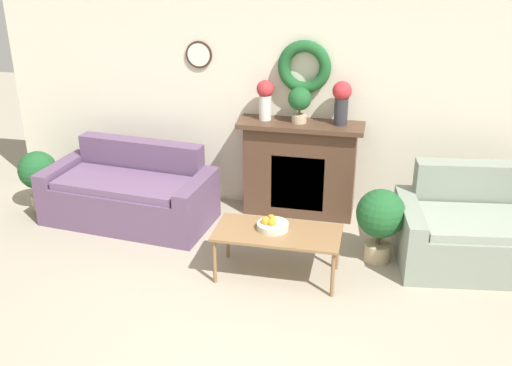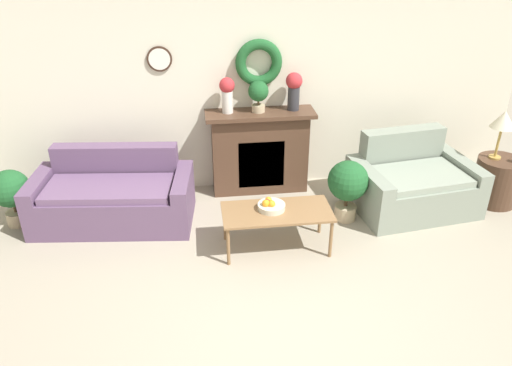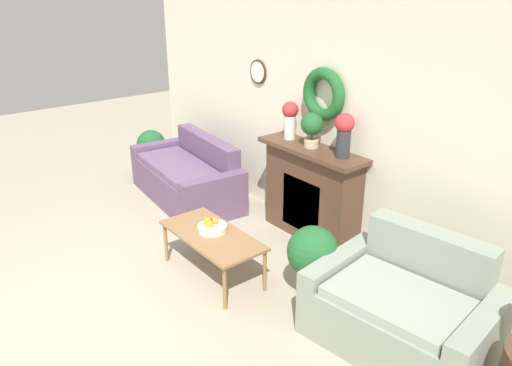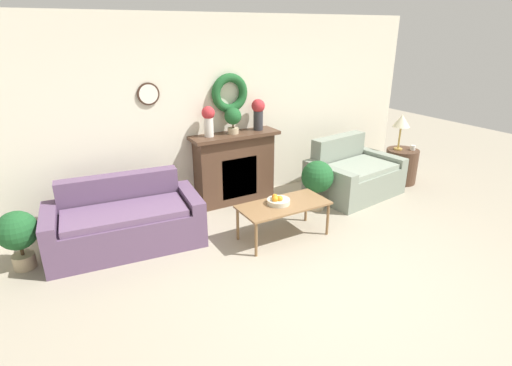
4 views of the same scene
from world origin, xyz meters
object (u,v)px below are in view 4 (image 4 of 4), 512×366
object	(u,v)px
mug	(413,148)
potted_plant_floor_by_couch	(18,234)
potted_plant_floor_by_loveseat	(317,179)
table_lamp	(402,122)
coffee_table	(284,207)
fireplace	(235,167)
loveseat_right	(353,175)
fruit_bowl	(278,201)
vase_on_mantel_left	(208,119)
couch_left	(125,222)
side_table_by_loveseat	(401,166)
vase_on_mantel_right	(258,112)
potted_plant_on_mantel	(233,118)

from	to	relation	value
mug	potted_plant_floor_by_couch	distance (m)	5.86
mug	potted_plant_floor_by_couch	size ratio (longest dim) A/B	0.12
potted_plant_floor_by_loveseat	table_lamp	bearing A→B (deg)	6.38
coffee_table	potted_plant_floor_by_loveseat	bearing A→B (deg)	27.95
fireplace	potted_plant_floor_by_loveseat	xyz separation A→B (m)	(0.90, -0.86, -0.08)
coffee_table	potted_plant_floor_by_couch	distance (m)	3.01
loveseat_right	potted_plant_floor_by_couch	size ratio (longest dim) A/B	2.21
loveseat_right	coffee_table	size ratio (longest dim) A/B	1.32
fruit_bowl	potted_plant_floor_by_couch	world-z (taller)	potted_plant_floor_by_couch
coffee_table	vase_on_mantel_left	distance (m)	1.66
couch_left	side_table_by_loveseat	bearing A→B (deg)	4.00
mug	vase_on_mantel_left	size ratio (longest dim) A/B	0.19
fireplace	vase_on_mantel_left	xyz separation A→B (m)	(-0.39, 0.01, 0.78)
side_table_by_loveseat	vase_on_mantel_left	world-z (taller)	vase_on_mantel_left
side_table_by_loveseat	fruit_bowl	bearing A→B (deg)	-168.47
couch_left	loveseat_right	bearing A→B (deg)	3.84
couch_left	side_table_by_loveseat	distance (m)	4.61
vase_on_mantel_right	potted_plant_on_mantel	distance (m)	0.43
loveseat_right	coffee_table	distance (m)	1.89
couch_left	side_table_by_loveseat	size ratio (longest dim) A/B	3.22
fireplace	vase_on_mantel_right	world-z (taller)	vase_on_mantel_right
side_table_by_loveseat	vase_on_mantel_left	bearing A→B (deg)	167.62
potted_plant_floor_by_couch	potted_plant_floor_by_loveseat	xyz separation A→B (m)	(3.78, -0.37, 0.04)
potted_plant_on_mantel	side_table_by_loveseat	bearing A→B (deg)	-13.55
fireplace	vase_on_mantel_left	size ratio (longest dim) A/B	3.11
side_table_by_loveseat	vase_on_mantel_right	bearing A→B (deg)	163.72
potted_plant_on_mantel	potted_plant_floor_by_loveseat	bearing A→B (deg)	-42.68
mug	potted_plant_on_mantel	bearing A→B (deg)	165.28
coffee_table	mug	bearing A→B (deg)	10.31
side_table_by_loveseat	vase_on_mantel_right	xyz separation A→B (m)	(-2.43, 0.71, 1.05)
fruit_bowl	side_table_by_loveseat	world-z (taller)	fruit_bowl
fruit_bowl	potted_plant_floor_by_loveseat	xyz separation A→B (m)	(0.96, 0.44, -0.04)
vase_on_mantel_left	side_table_by_loveseat	bearing A→B (deg)	-12.38
loveseat_right	mug	distance (m)	1.24
fireplace	side_table_by_loveseat	distance (m)	2.94
loveseat_right	potted_plant_floor_by_loveseat	xyz separation A→B (m)	(-0.87, -0.18, 0.15)
loveseat_right	coffee_table	bearing A→B (deg)	-167.06
fireplace	potted_plant_floor_by_couch	distance (m)	2.93
couch_left	coffee_table	world-z (taller)	couch_left
couch_left	loveseat_right	distance (m)	3.54
loveseat_right	table_lamp	size ratio (longest dim) A/B	2.52
potted_plant_floor_by_couch	fireplace	bearing A→B (deg)	9.56
vase_on_mantel_right	potted_plant_floor_by_loveseat	world-z (taller)	vase_on_mantel_right
coffee_table	table_lamp	world-z (taller)	table_lamp
loveseat_right	vase_on_mantel_left	distance (m)	2.47
side_table_by_loveseat	potted_plant_floor_by_couch	xyz separation A→B (m)	(-5.73, 0.22, 0.13)
vase_on_mantel_right	table_lamp	bearing A→B (deg)	-15.51
potted_plant_floor_by_couch	potted_plant_floor_by_loveseat	bearing A→B (deg)	-5.65
fireplace	mug	world-z (taller)	fireplace
fireplace	loveseat_right	size ratio (longest dim) A/B	0.89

